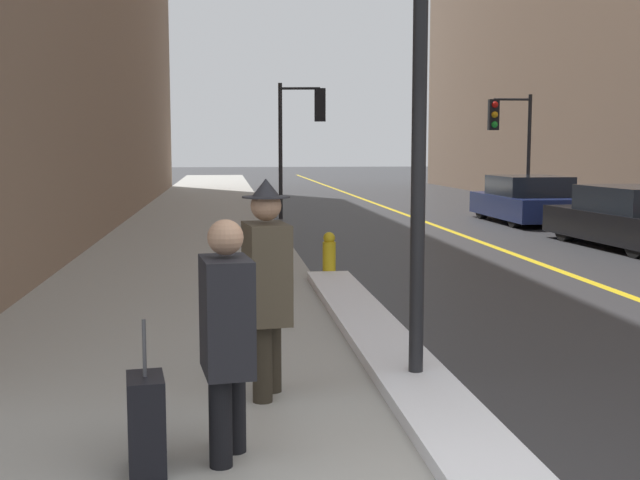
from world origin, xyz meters
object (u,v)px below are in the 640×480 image
object	(u,v)px
rolling_suitcase	(146,424)
fire_hydrant	(329,255)
traffic_light_far	(507,128)
parked_car_black	(635,219)
pedestrian_in_glasses	(267,280)
traffic_light_near	(305,121)
parked_car_navy	(527,201)
lamp_post	(421,20)
pedestrian_with_shoulder_bag	(226,329)

from	to	relation	value
rolling_suitcase	fire_hydrant	distance (m)	7.47
traffic_light_far	parked_car_black	bearing A→B (deg)	89.82
pedestrian_in_glasses	traffic_light_near	bearing A→B (deg)	165.73
traffic_light_far	parked_car_navy	xyz separation A→B (m)	(-0.37, -2.71, -1.97)
lamp_post	traffic_light_far	size ratio (longest dim) A/B	1.41
pedestrian_with_shoulder_bag	rolling_suitcase	distance (m)	0.75
lamp_post	pedestrian_in_glasses	distance (m)	2.39
fire_hydrant	parked_car_black	bearing A→B (deg)	24.03
lamp_post	parked_car_navy	world-z (taller)	lamp_post
lamp_post	pedestrian_in_glasses	world-z (taller)	lamp_post
pedestrian_in_glasses	rolling_suitcase	distance (m)	1.72
traffic_light_near	parked_car_navy	world-z (taller)	traffic_light_near
traffic_light_near	pedestrian_in_glasses	xyz separation A→B (m)	(-1.93, -16.05, -1.76)
parked_car_navy	pedestrian_in_glasses	bearing A→B (deg)	151.59
traffic_light_far	fire_hydrant	xyz separation A→B (m)	(-6.76, -11.09, -2.21)
rolling_suitcase	lamp_post	bearing A→B (deg)	120.27
fire_hydrant	traffic_light_far	bearing A→B (deg)	58.65
traffic_light_far	fire_hydrant	size ratio (longest dim) A/B	5.06
traffic_light_near	parked_car_navy	size ratio (longest dim) A/B	0.91
lamp_post	rolling_suitcase	distance (m)	3.73
lamp_post	fire_hydrant	world-z (taller)	lamp_post
parked_car_black	rolling_suitcase	size ratio (longest dim) A/B	4.69
traffic_light_far	pedestrian_with_shoulder_bag	world-z (taller)	traffic_light_far
parked_car_black	traffic_light_near	bearing A→B (deg)	34.54
pedestrian_in_glasses	parked_car_black	xyz separation A→B (m)	(7.71, 8.68, -0.37)
lamp_post	parked_car_navy	distance (m)	15.56
traffic_light_far	parked_car_navy	world-z (taller)	traffic_light_far
parked_car_black	rolling_suitcase	xyz separation A→B (m)	(-8.51, -10.06, -0.27)
traffic_light_far	rolling_suitcase	xyz separation A→B (m)	(-8.82, -18.28, -2.25)
rolling_suitcase	parked_car_black	bearing A→B (deg)	132.34
lamp_post	pedestrian_in_glasses	bearing A→B (deg)	-170.46
traffic_light_far	parked_car_black	size ratio (longest dim) A/B	0.79
lamp_post	pedestrian_with_shoulder_bag	distance (m)	3.01
parked_car_navy	rolling_suitcase	world-z (taller)	parked_car_navy
lamp_post	rolling_suitcase	size ratio (longest dim) A/B	5.25
traffic_light_near	pedestrian_with_shoulder_bag	world-z (taller)	traffic_light_near
traffic_light_near	pedestrian_with_shoulder_bag	bearing A→B (deg)	-87.93
traffic_light_far	traffic_light_near	bearing A→B (deg)	9.89
pedestrian_with_shoulder_bag	rolling_suitcase	size ratio (longest dim) A/B	1.61
fire_hydrant	lamp_post	bearing A→B (deg)	-90.07
lamp_post	traffic_light_near	size ratio (longest dim) A/B	1.33
pedestrian_with_shoulder_bag	fire_hydrant	world-z (taller)	pedestrian_with_shoulder_bag
parked_car_navy	fire_hydrant	bearing A→B (deg)	142.60
parked_car_black	pedestrian_with_shoulder_bag	bearing A→B (deg)	137.45
pedestrian_with_shoulder_bag	rolling_suitcase	bearing A→B (deg)	-81.43
traffic_light_near	traffic_light_far	bearing A→B (deg)	17.40
pedestrian_with_shoulder_bag	parked_car_black	world-z (taller)	pedestrian_with_shoulder_bag
traffic_light_near	fire_hydrant	distance (m)	10.53
pedestrian_in_glasses	rolling_suitcase	size ratio (longest dim) A/B	1.83
pedestrian_in_glasses	parked_car_navy	distance (m)	16.12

